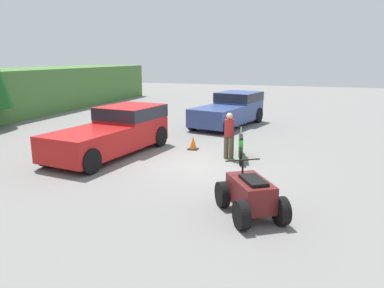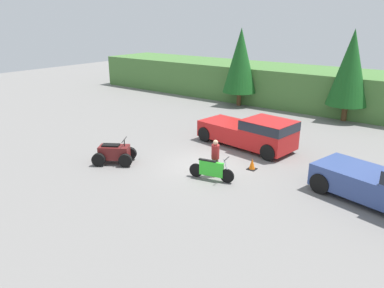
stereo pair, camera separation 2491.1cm
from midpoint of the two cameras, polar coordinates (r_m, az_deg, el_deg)
name	(u,v)px [view 2 (the right image)]	position (r m, az deg, el deg)	size (l,w,h in m)	color
ground_plane	(205,165)	(10.65, 39.28, -16.59)	(80.00, 80.00, 0.00)	slate
hillside_backdrop	(319,89)	(25.41, 39.63, 5.64)	(44.00, 6.00, 3.01)	#477538
tree_left	(240,61)	(22.18, 26.69, 12.38)	(2.76, 2.76, 6.26)	brown
tree_mid_left	(350,68)	(22.49, 48.49, 8.25)	(2.78, 2.78, 6.33)	brown
pickup_truck_red	(253,132)	(13.67, 42.64, -5.44)	(5.85, 2.93, 1.80)	red
dirt_bike	(211,170)	(9.58, 47.76, -19.28)	(2.14, 0.71, 1.15)	black
quad_atv	(114,153)	(8.60, 13.28, -16.62)	(2.34, 2.09, 1.28)	black
rider_person	(215,157)	(9.68, 47.51, -15.37)	(0.37, 0.39, 1.77)	brown
traffic_cone	(252,164)	(11.77, 50.10, -14.64)	(0.42, 0.42, 0.55)	black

